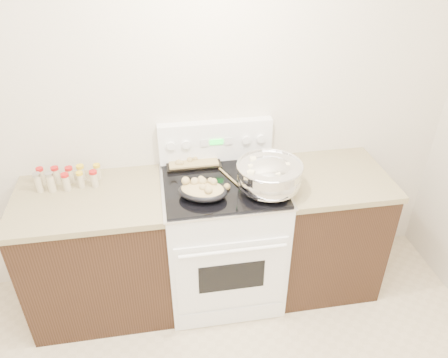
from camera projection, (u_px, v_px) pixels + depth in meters
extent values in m
cube|color=beige|center=(159.00, 104.00, 2.77)|extent=(4.00, 0.05, 2.70)
cube|color=black|center=(100.00, 256.00, 2.91)|extent=(0.90, 0.64, 0.88)
cube|color=brown|center=(89.00, 200.00, 2.67)|extent=(0.93, 0.67, 0.04)
cube|color=black|center=(323.00, 231.00, 3.13)|extent=(0.70, 0.64, 0.88)
cube|color=brown|center=(331.00, 177.00, 2.88)|extent=(0.73, 0.67, 0.04)
cube|color=white|center=(223.00, 241.00, 3.01)|extent=(0.76, 0.66, 0.92)
cube|color=white|center=(232.00, 276.00, 2.73)|extent=(0.70, 0.01, 0.55)
cube|color=black|center=(232.00, 277.00, 2.73)|extent=(0.42, 0.01, 0.22)
cylinder|color=white|center=(233.00, 251.00, 2.57)|extent=(0.65, 0.02, 0.02)
cube|color=white|center=(231.00, 316.00, 2.94)|extent=(0.70, 0.01, 0.14)
cube|color=silver|center=(223.00, 185.00, 2.76)|extent=(0.78, 0.68, 0.01)
cube|color=black|center=(223.00, 183.00, 2.75)|extent=(0.74, 0.64, 0.01)
cube|color=white|center=(215.00, 141.00, 2.92)|extent=(0.76, 0.07, 0.28)
cylinder|color=white|center=(171.00, 146.00, 2.83)|extent=(0.06, 0.02, 0.06)
cylinder|color=white|center=(186.00, 145.00, 2.84)|extent=(0.06, 0.02, 0.06)
cylinder|color=white|center=(246.00, 140.00, 2.90)|extent=(0.06, 0.02, 0.06)
cylinder|color=white|center=(261.00, 139.00, 2.91)|extent=(0.06, 0.02, 0.06)
cube|color=#19E533|center=(216.00, 142.00, 2.87)|extent=(0.09, 0.00, 0.04)
cube|color=silver|center=(204.00, 143.00, 2.86)|extent=(0.05, 0.00, 0.05)
cube|color=silver|center=(228.00, 141.00, 2.88)|extent=(0.05, 0.00, 0.05)
ellipsoid|color=silver|center=(269.00, 179.00, 2.64)|extent=(0.49, 0.49, 0.24)
cylinder|color=silver|center=(268.00, 189.00, 2.68)|extent=(0.22, 0.22, 0.01)
torus|color=silver|center=(270.00, 165.00, 2.59)|extent=(0.40, 0.40, 0.02)
cylinder|color=silver|center=(269.00, 175.00, 2.62)|extent=(0.38, 0.38, 0.13)
cylinder|color=brown|center=(270.00, 167.00, 2.59)|extent=(0.35, 0.35, 0.00)
cube|color=beige|center=(272.00, 163.00, 2.63)|extent=(0.03, 0.03, 0.02)
cube|color=beige|center=(272.00, 172.00, 2.54)|extent=(0.04, 0.04, 0.03)
cube|color=beige|center=(278.00, 175.00, 2.51)|extent=(0.03, 0.03, 0.03)
cube|color=beige|center=(287.00, 165.00, 2.60)|extent=(0.03, 0.03, 0.03)
cube|color=beige|center=(257.00, 170.00, 2.56)|extent=(0.03, 0.03, 0.02)
cube|color=beige|center=(251.00, 173.00, 2.53)|extent=(0.04, 0.04, 0.03)
cube|color=beige|center=(258.00, 170.00, 2.56)|extent=(0.03, 0.03, 0.02)
cube|color=beige|center=(249.00, 173.00, 2.52)|extent=(0.03, 0.03, 0.02)
cube|color=beige|center=(253.00, 160.00, 2.65)|extent=(0.04, 0.04, 0.03)
cube|color=beige|center=(276.00, 169.00, 2.56)|extent=(0.04, 0.04, 0.03)
cube|color=beige|center=(275.00, 161.00, 2.64)|extent=(0.05, 0.05, 0.03)
cube|color=beige|center=(250.00, 167.00, 2.59)|extent=(0.03, 0.03, 0.02)
cube|color=beige|center=(284.00, 168.00, 2.57)|extent=(0.04, 0.04, 0.02)
cube|color=beige|center=(274.00, 171.00, 2.54)|extent=(0.04, 0.04, 0.03)
cube|color=beige|center=(262.00, 164.00, 2.61)|extent=(0.04, 0.04, 0.03)
cube|color=beige|center=(260.00, 161.00, 2.64)|extent=(0.04, 0.04, 0.02)
ellipsoid|color=black|center=(203.00, 191.00, 2.59)|extent=(0.35, 0.29, 0.08)
ellipsoid|color=tan|center=(203.00, 190.00, 2.59)|extent=(0.31, 0.26, 0.06)
sphere|color=tan|center=(195.00, 182.00, 2.60)|extent=(0.05, 0.05, 0.05)
sphere|color=tan|center=(186.00, 181.00, 2.60)|extent=(0.05, 0.05, 0.05)
sphere|color=tan|center=(213.00, 182.00, 2.59)|extent=(0.05, 0.05, 0.05)
sphere|color=tan|center=(201.00, 179.00, 2.62)|extent=(0.04, 0.04, 0.04)
sphere|color=tan|center=(210.00, 181.00, 2.60)|extent=(0.04, 0.04, 0.04)
sphere|color=tan|center=(208.00, 190.00, 2.52)|extent=(0.05, 0.05, 0.05)
sphere|color=tan|center=(203.00, 182.00, 2.60)|extent=(0.05, 0.05, 0.05)
sphere|color=tan|center=(203.00, 188.00, 2.55)|extent=(0.04, 0.04, 0.04)
cube|color=black|center=(193.00, 161.00, 2.95)|extent=(0.36, 0.26, 0.02)
cube|color=tan|center=(193.00, 159.00, 2.95)|extent=(0.33, 0.22, 0.02)
sphere|color=tan|center=(190.00, 160.00, 2.91)|extent=(0.04, 0.04, 0.04)
sphere|color=tan|center=(179.00, 163.00, 2.88)|extent=(0.05, 0.05, 0.05)
sphere|color=tan|center=(194.00, 154.00, 2.97)|extent=(0.04, 0.04, 0.04)
sphere|color=tan|center=(190.00, 156.00, 2.96)|extent=(0.04, 0.04, 0.04)
sphere|color=tan|center=(182.00, 163.00, 2.88)|extent=(0.03, 0.03, 0.03)
sphere|color=tan|center=(195.00, 158.00, 2.93)|extent=(0.04, 0.04, 0.04)
sphere|color=tan|center=(210.00, 152.00, 3.00)|extent=(0.04, 0.04, 0.04)
sphere|color=tan|center=(183.00, 157.00, 2.94)|extent=(0.04, 0.04, 0.04)
sphere|color=tan|center=(190.00, 155.00, 2.98)|extent=(0.04, 0.04, 0.04)
sphere|color=tan|center=(199.00, 155.00, 2.97)|extent=(0.04, 0.04, 0.04)
cylinder|color=#A3864A|center=(230.00, 178.00, 2.78)|extent=(0.12, 0.27, 0.01)
sphere|color=#A3864A|center=(227.00, 187.00, 2.68)|extent=(0.04, 0.04, 0.04)
sphere|color=#7B9DB8|center=(273.00, 195.00, 2.59)|extent=(0.07, 0.07, 0.07)
cylinder|color=#7B9DB8|center=(272.00, 181.00, 2.67)|extent=(0.07, 0.22, 0.06)
cylinder|color=#BFB28C|center=(41.00, 177.00, 2.75)|extent=(0.04, 0.04, 0.10)
cylinder|color=#B21414|center=(39.00, 169.00, 2.72)|extent=(0.05, 0.05, 0.02)
cylinder|color=#BFB28C|center=(56.00, 176.00, 2.77)|extent=(0.05, 0.05, 0.09)
cylinder|color=#B21414|center=(54.00, 168.00, 2.74)|extent=(0.05, 0.05, 0.02)
cylinder|color=#BFB28C|center=(70.00, 176.00, 2.77)|extent=(0.05, 0.05, 0.09)
cylinder|color=#B21414|center=(68.00, 168.00, 2.74)|extent=(0.05, 0.05, 0.02)
cylinder|color=#BFB28C|center=(81.00, 174.00, 2.79)|extent=(0.05, 0.05, 0.09)
cylinder|color=gold|center=(80.00, 167.00, 2.76)|extent=(0.05, 0.05, 0.02)
cylinder|color=#BFB28C|center=(98.00, 173.00, 2.81)|extent=(0.04, 0.04, 0.09)
cylinder|color=gold|center=(96.00, 166.00, 2.78)|extent=(0.04, 0.04, 0.02)
cylinder|color=#BFB28C|center=(39.00, 184.00, 2.68)|extent=(0.05, 0.05, 0.11)
cylinder|color=#B2B2B7|center=(36.00, 175.00, 2.64)|extent=(0.05, 0.05, 0.02)
cylinder|color=#BFB28C|center=(51.00, 183.00, 2.68)|extent=(0.05, 0.05, 0.11)
cylinder|color=#B2B2B7|center=(49.00, 174.00, 2.64)|extent=(0.05, 0.05, 0.02)
cylinder|color=#BFB28C|center=(66.00, 183.00, 2.69)|extent=(0.05, 0.05, 0.10)
cylinder|color=#B21414|center=(65.00, 175.00, 2.66)|extent=(0.05, 0.05, 0.02)
cylinder|color=#BFB28C|center=(81.00, 181.00, 2.72)|extent=(0.04, 0.04, 0.09)
cylinder|color=gold|center=(79.00, 173.00, 2.69)|extent=(0.04, 0.04, 0.02)
cylinder|color=#BFB28C|center=(94.00, 180.00, 2.73)|extent=(0.05, 0.05, 0.09)
cylinder|color=#B21414|center=(93.00, 172.00, 2.70)|extent=(0.05, 0.05, 0.02)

